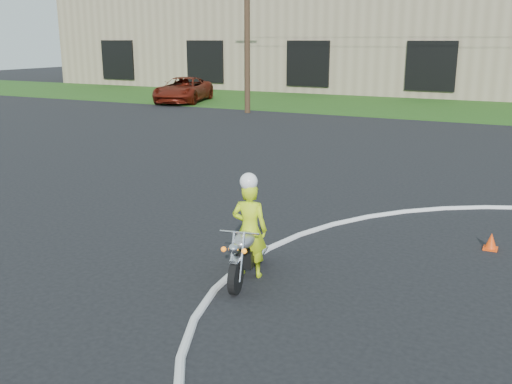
% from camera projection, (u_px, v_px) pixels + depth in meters
% --- Properties ---
extents(primary_motorcycle, '(0.59, 1.69, 0.90)m').
position_uv_depth(primary_motorcycle, '(246.00, 252.00, 8.73)').
color(primary_motorcycle, black).
rests_on(primary_motorcycle, ground).
extents(rider_primary_grp, '(0.61, 0.46, 1.66)m').
position_uv_depth(rider_primary_grp, '(249.00, 227.00, 8.75)').
color(rider_primary_grp, '#C7E818').
rests_on(rider_primary_grp, ground).
extents(pickup_grp, '(3.61, 5.60, 1.44)m').
position_uv_depth(pickup_grp, '(183.00, 90.00, 33.32)').
color(pickup_grp, '#5B150A').
rests_on(pickup_grp, ground).
extents(warehouse, '(41.00, 17.00, 8.30)m').
position_uv_depth(warehouse, '(322.00, 32.00, 45.36)').
color(warehouse, tan).
rests_on(warehouse, ground).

